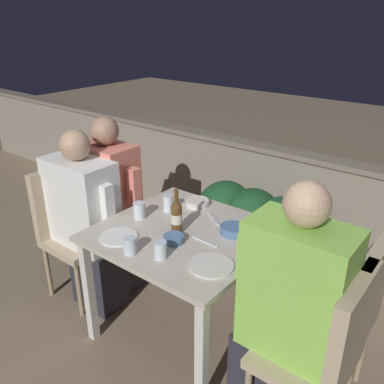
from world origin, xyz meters
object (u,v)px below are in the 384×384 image
(chair_right_near, at_px, (327,347))
(beer_bottle, at_px, (177,217))
(person_white_polo, at_px, (87,222))
(person_coral_top, at_px, (114,204))
(chair_left_near, at_px, (70,221))
(person_green_blouse, at_px, (286,312))
(chair_right_far, at_px, (346,311))
(chair_left_far, at_px, (97,207))

(chair_right_near, distance_m, beer_bottle, 0.99)
(person_white_polo, height_order, person_coral_top, person_coral_top)
(beer_bottle, bearing_deg, chair_left_near, -173.65)
(person_coral_top, relative_size, person_green_blouse, 0.98)
(chair_right_near, distance_m, chair_right_far, 0.28)
(chair_left_near, xyz_separation_m, chair_left_far, (-0.03, 0.26, 0.00))
(chair_left_far, distance_m, beer_bottle, 0.97)
(chair_left_far, bearing_deg, person_white_polo, -48.77)
(chair_left_near, relative_size, person_coral_top, 0.74)
(person_green_blouse, xyz_separation_m, chair_right_far, (0.18, 0.28, -0.09))
(person_green_blouse, bearing_deg, chair_right_far, 57.17)
(chair_left_far, bearing_deg, chair_right_near, -8.65)
(person_coral_top, distance_m, chair_right_far, 1.64)
(person_white_polo, distance_m, person_coral_top, 0.26)
(person_coral_top, height_order, person_green_blouse, person_green_blouse)
(person_coral_top, xyz_separation_m, person_green_blouse, (1.46, -0.28, 0.01))
(person_coral_top, height_order, beer_bottle, person_coral_top)
(person_coral_top, xyz_separation_m, chair_right_near, (1.65, -0.28, -0.08))
(person_green_blouse, height_order, beer_bottle, person_green_blouse)
(chair_right_far, relative_size, beer_bottle, 3.54)
(chair_left_far, height_order, chair_right_near, same)
(chair_right_near, bearing_deg, chair_left_far, 171.35)
(chair_right_near, bearing_deg, person_green_blouse, 180.00)
(chair_left_near, distance_m, person_white_polo, 0.21)
(chair_right_near, xyz_separation_m, beer_bottle, (-0.94, 0.12, 0.28))
(chair_left_far, xyz_separation_m, chair_right_near, (1.85, -0.28, 0.00))
(chair_right_near, xyz_separation_m, chair_right_far, (-0.02, 0.28, 0.00))
(beer_bottle, bearing_deg, person_green_blouse, -9.33)
(chair_left_near, xyz_separation_m, person_green_blouse, (1.63, -0.02, 0.09))
(beer_bottle, bearing_deg, person_white_polo, -171.83)
(person_green_blouse, relative_size, chair_right_far, 1.38)
(chair_left_near, relative_size, chair_right_far, 1.00)
(beer_bottle, bearing_deg, chair_left_far, 170.06)
(chair_left_near, height_order, person_coral_top, person_coral_top)
(person_white_polo, xyz_separation_m, chair_right_near, (1.63, -0.02, -0.06))
(person_white_polo, distance_m, chair_left_far, 0.35)
(chair_left_near, distance_m, chair_left_far, 0.26)
(chair_left_near, xyz_separation_m, chair_right_near, (1.82, -0.02, 0.00))
(person_white_polo, height_order, chair_right_far, person_white_polo)
(chair_right_near, bearing_deg, person_coral_top, 170.33)
(chair_left_near, bearing_deg, chair_left_far, 96.05)
(person_coral_top, bearing_deg, chair_right_far, 0.01)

